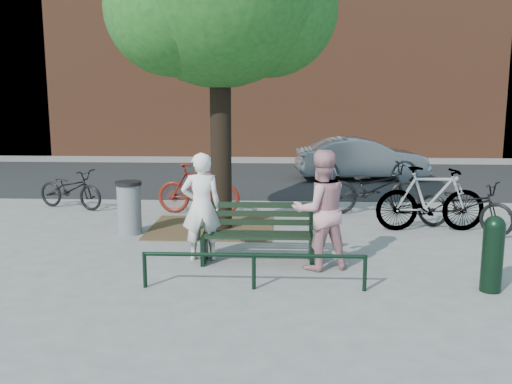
{
  "coord_description": "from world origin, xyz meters",
  "views": [
    {
      "loc": [
        0.37,
        -8.62,
        2.7
      ],
      "look_at": [
        -0.07,
        1.0,
        0.95
      ],
      "focal_mm": 40.0,
      "sensor_mm": 36.0,
      "label": 1
    }
  ],
  "objects_px": {
    "park_bench": "(258,232)",
    "person_left": "(201,207)",
    "person_right": "(320,210)",
    "bicycle_c": "(373,188)",
    "litter_bin": "(129,207)",
    "parked_car": "(362,159)",
    "bollard": "(493,251)"
  },
  "relations": [
    {
      "from": "person_left",
      "to": "litter_bin",
      "type": "distance_m",
      "value": 2.26
    },
    {
      "from": "litter_bin",
      "to": "bicycle_c",
      "type": "bearing_deg",
      "value": 22.13
    },
    {
      "from": "bollard",
      "to": "parked_car",
      "type": "height_order",
      "value": "parked_car"
    },
    {
      "from": "person_right",
      "to": "bicycle_c",
      "type": "height_order",
      "value": "person_right"
    },
    {
      "from": "park_bench",
      "to": "person_left",
      "type": "bearing_deg",
      "value": 175.49
    },
    {
      "from": "park_bench",
      "to": "bollard",
      "type": "distance_m",
      "value": 3.42
    },
    {
      "from": "park_bench",
      "to": "person_left",
      "type": "distance_m",
      "value": 0.98
    },
    {
      "from": "bollard",
      "to": "person_right",
      "type": "bearing_deg",
      "value": 158.27
    },
    {
      "from": "person_right",
      "to": "bicycle_c",
      "type": "distance_m",
      "value": 4.17
    },
    {
      "from": "person_right",
      "to": "bollard",
      "type": "relative_size",
      "value": 1.74
    },
    {
      "from": "person_left",
      "to": "bicycle_c",
      "type": "relative_size",
      "value": 0.8
    },
    {
      "from": "person_left",
      "to": "parked_car",
      "type": "height_order",
      "value": "person_left"
    },
    {
      "from": "park_bench",
      "to": "bollard",
      "type": "bearing_deg",
      "value": -20.65
    },
    {
      "from": "litter_bin",
      "to": "park_bench",
      "type": "bearing_deg",
      "value": -33.35
    },
    {
      "from": "person_left",
      "to": "bollard",
      "type": "distance_m",
      "value": 4.3
    },
    {
      "from": "park_bench",
      "to": "litter_bin",
      "type": "bearing_deg",
      "value": 146.65
    },
    {
      "from": "person_right",
      "to": "bollard",
      "type": "height_order",
      "value": "person_right"
    },
    {
      "from": "person_left",
      "to": "bicycle_c",
      "type": "xyz_separation_m",
      "value": [
        3.25,
        3.54,
        -0.3
      ]
    },
    {
      "from": "park_bench",
      "to": "bollard",
      "type": "relative_size",
      "value": 1.67
    },
    {
      "from": "litter_bin",
      "to": "parked_car",
      "type": "bearing_deg",
      "value": 52.08
    },
    {
      "from": "person_right",
      "to": "litter_bin",
      "type": "height_order",
      "value": "person_right"
    },
    {
      "from": "person_left",
      "to": "parked_car",
      "type": "xyz_separation_m",
      "value": [
        3.64,
        8.28,
        -0.23
      ]
    },
    {
      "from": "bollard",
      "to": "litter_bin",
      "type": "relative_size",
      "value": 1.05
    },
    {
      "from": "bollard",
      "to": "parked_car",
      "type": "relative_size",
      "value": 0.27
    },
    {
      "from": "park_bench",
      "to": "parked_car",
      "type": "bearing_deg",
      "value": 71.84
    },
    {
      "from": "parked_car",
      "to": "person_left",
      "type": "bearing_deg",
      "value": 149.9
    },
    {
      "from": "park_bench",
      "to": "bollard",
      "type": "height_order",
      "value": "bollard"
    },
    {
      "from": "parked_car",
      "to": "person_right",
      "type": "bearing_deg",
      "value": 161.95
    },
    {
      "from": "litter_bin",
      "to": "bicycle_c",
      "type": "height_order",
      "value": "bicycle_c"
    },
    {
      "from": "person_left",
      "to": "person_right",
      "type": "xyz_separation_m",
      "value": [
        1.85,
        -0.38,
        0.05
      ]
    },
    {
      "from": "person_left",
      "to": "parked_car",
      "type": "distance_m",
      "value": 9.05
    },
    {
      "from": "bollard",
      "to": "parked_car",
      "type": "xyz_separation_m",
      "value": [
        -0.46,
        9.56,
        0.08
      ]
    }
  ]
}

